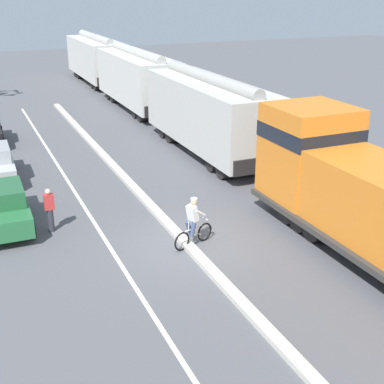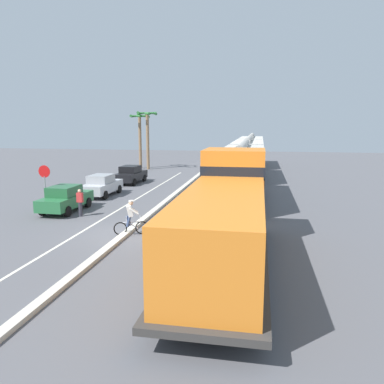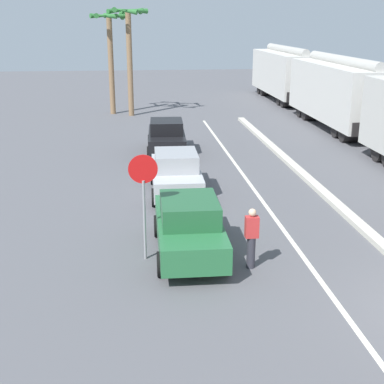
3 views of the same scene
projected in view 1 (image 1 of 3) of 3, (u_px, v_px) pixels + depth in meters
name	position (u px, v px, depth m)	size (l,w,h in m)	color
ground_plane	(186.00, 245.00, 18.07)	(120.00, 120.00, 0.00)	#56565B
median_curb	(132.00, 186.00, 23.16)	(0.36, 36.00, 0.16)	beige
lane_stripe	(77.00, 195.00, 22.29)	(0.14, 36.00, 0.01)	silver
locomotive	(373.00, 204.00, 16.81)	(3.10, 11.61, 4.20)	orange
hopper_car_lead	(209.00, 114.00, 27.08)	(2.90, 10.60, 4.18)	beige
hopper_car_middle	(137.00, 79.00, 36.99)	(2.90, 10.60, 4.18)	silver
hopper_car_trailing	(96.00, 59.00, 46.89)	(2.90, 10.60, 4.18)	beige
parked_car_green	(2.00, 206.00, 19.14)	(1.88, 4.23, 1.62)	#286B3D
cyclist	(193.00, 224.00, 17.76)	(1.63, 0.71, 1.71)	black
pedestrian_by_cars	(50.00, 209.00, 18.79)	(0.34, 0.22, 1.62)	#33333D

